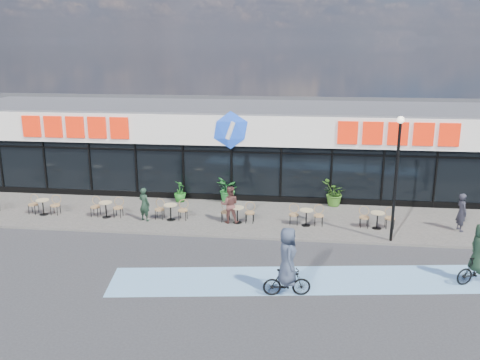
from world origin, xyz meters
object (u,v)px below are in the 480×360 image
Objects in this scene: potted_plant_right at (334,193)px; lamp_post at (397,169)px; patron_left at (144,204)px; patron_right at (230,205)px; cyclist_a at (287,266)px; cyclist_b at (479,259)px; potted_plant_left at (180,191)px; pedestrian_b at (462,212)px; potted_plant_mid at (228,189)px.

lamp_post is at bearing -64.43° from potted_plant_right.
patron_left is at bearing 173.82° from lamp_post.
cyclist_a is at bearing 107.01° from patron_right.
cyclist_b is at bearing -60.50° from potted_plant_right.
pedestrian_b reaches higher than potted_plant_left.
patron_right reaches higher than patron_left.
lamp_post reaches higher than potted_plant_left.
cyclist_a is (-2.04, -9.36, 0.29)m from potted_plant_right.
potted_plant_mid is at bearing 62.51° from pedestrian_b.
cyclist_a is at bearing 119.82° from pedestrian_b.
potted_plant_right is 0.77× the size of patron_right.
patron_right is (0.50, -3.05, 0.19)m from potted_plant_mid.
patron_left is 0.93× the size of pedestrian_b.
potted_plant_left is at bearing 66.40° from pedestrian_b.
pedestrian_b is at bearing -15.24° from potted_plant_mid.
potted_plant_right is at bearing -154.57° from patron_right.
potted_plant_right is (5.30, -0.07, 0.00)m from potted_plant_mid.
cyclist_a reaches higher than potted_plant_left.
potted_plant_right is at bearing -0.78° from potted_plant_mid.
cyclist_a is 1.09× the size of cyclist_b.
patron_left is 9.08m from cyclist_a.
potted_plant_mid is 0.84× the size of patron_left.
patron_left is 13.92m from pedestrian_b.
cyclist_b reaches higher than patron_left.
pedestrian_b is (10.03, 0.18, -0.01)m from patron_right.
cyclist_b is (-0.86, -4.93, -0.03)m from pedestrian_b.
potted_plant_left is 0.83× the size of potted_plant_mid.
potted_plant_mid is at bearing 6.14° from potted_plant_left.
pedestrian_b reaches higher than potted_plant_mid.
potted_plant_mid is 12.43m from cyclist_b.
lamp_post is at bearing -163.25° from patron_left.
patron_left is (-3.38, -3.25, 0.12)m from potted_plant_mid.
cyclist_a is at bearing -165.72° from cyclist_b.
cyclist_a is (-4.12, -5.02, -2.10)m from lamp_post.
pedestrian_b is at bearing -28.15° from potted_plant_right.
potted_plant_mid is 4.69m from patron_left.
potted_plant_right is 0.78× the size of pedestrian_b.
potted_plant_mid is 9.98m from cyclist_a.
cyclist_a reaches higher than patron_right.
cyclist_b is (9.68, -7.80, 0.16)m from potted_plant_mid.
patron_left is at bearing 160.79° from cyclist_b.
cyclist_a is at bearing -58.08° from potted_plant_left.
cyclist_b is at bearing -55.87° from lamp_post.
potted_plant_left is (-9.83, 4.15, -2.50)m from lamp_post.
lamp_post is 7.35m from patron_right.
potted_plant_left is 10.81m from cyclist_a.
lamp_post is at bearing -22.90° from potted_plant_left.
potted_plant_left is 14.27m from cyclist_b.
patron_right is 10.03m from pedestrian_b.
potted_plant_left is at bearing -84.49° from patron_left.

